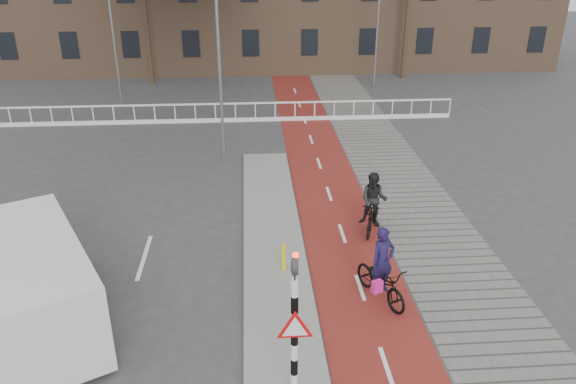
{
  "coord_description": "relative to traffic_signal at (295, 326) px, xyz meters",
  "views": [
    {
      "loc": [
        -1.32,
        -10.37,
        8.54
      ],
      "look_at": [
        -0.22,
        5.0,
        1.5
      ],
      "focal_mm": 35.0,
      "sensor_mm": 36.0,
      "label": 1
    }
  ],
  "objects": [
    {
      "name": "cyclist_near",
      "position": [
        2.5,
        3.48,
        -1.29
      ],
      "size": [
        1.43,
        2.09,
        2.05
      ],
      "rotation": [
        0.0,
        0.0,
        0.42
      ],
      "color": "black",
      "rests_on": "bike_lane"
    },
    {
      "name": "sidewalk",
      "position": [
        4.9,
        12.02,
        -1.98
      ],
      "size": [
        3.0,
        60.0,
        0.01
      ],
      "primitive_type": "cube",
      "color": "slate",
      "rests_on": "ground"
    },
    {
      "name": "streetlight_right",
      "position": [
        7.09,
        25.71,
        2.23
      ],
      "size": [
        0.12,
        0.12,
        8.45
      ],
      "primitive_type": "cylinder",
      "color": "slate",
      "rests_on": "ground"
    },
    {
      "name": "streetlight_left",
      "position": [
        -7.89,
        23.24,
        1.79
      ],
      "size": [
        0.12,
        0.12,
        7.57
      ],
      "primitive_type": "cylinder",
      "color": "slate",
      "rests_on": "ground"
    },
    {
      "name": "van",
      "position": [
        -5.78,
        2.97,
        -0.81
      ],
      "size": [
        4.24,
        5.58,
        2.24
      ],
      "rotation": [
        0.0,
        0.0,
        0.48
      ],
      "color": "silver",
      "rests_on": "ground"
    },
    {
      "name": "ground",
      "position": [
        0.6,
        2.02,
        -1.99
      ],
      "size": [
        120.0,
        120.0,
        0.0
      ],
      "primitive_type": "plane",
      "color": "#38383A",
      "rests_on": "ground"
    },
    {
      "name": "tree_right",
      "position": [
        9.46,
        27.92,
        1.95
      ],
      "size": [
        0.27,
        0.27,
        7.87
      ],
      "primitive_type": "cylinder",
      "color": "#332216",
      "rests_on": "ground"
    },
    {
      "name": "traffic_signal",
      "position": [
        0.0,
        0.0,
        0.0
      ],
      "size": [
        0.8,
        0.8,
        3.68
      ],
      "color": "black",
      "rests_on": "curb_island"
    },
    {
      "name": "railing",
      "position": [
        -4.4,
        19.02,
        -1.68
      ],
      "size": [
        28.0,
        0.1,
        0.99
      ],
      "color": "silver",
      "rests_on": "ground"
    },
    {
      "name": "tree_mid",
      "position": [
        -6.79,
        27.53,
        1.87
      ],
      "size": [
        0.25,
        0.25,
        7.72
      ],
      "primitive_type": "cylinder",
      "color": "#332216",
      "rests_on": "ground"
    },
    {
      "name": "curb_island",
      "position": [
        -0.1,
        6.02,
        -1.93
      ],
      "size": [
        1.8,
        16.0,
        0.12
      ],
      "primitive_type": "cube",
      "color": "gray",
      "rests_on": "ground"
    },
    {
      "name": "bollard",
      "position": [
        0.11,
        4.92,
        -1.49
      ],
      "size": [
        0.12,
        0.12,
        0.76
      ],
      "primitive_type": "cylinder",
      "color": "yellow",
      "rests_on": "curb_island"
    },
    {
      "name": "bike_lane",
      "position": [
        2.1,
        12.02,
        -1.98
      ],
      "size": [
        2.5,
        60.0,
        0.01
      ],
      "primitive_type": "cube",
      "color": "maroon",
      "rests_on": "ground"
    },
    {
      "name": "cyclist_far",
      "position": [
        3.05,
        7.1,
        -1.16
      ],
      "size": [
        1.17,
        1.91,
        1.98
      ],
      "rotation": [
        0.0,
        0.0,
        -0.38
      ],
      "color": "black",
      "rests_on": "bike_lane"
    },
    {
      "name": "streetlight_near",
      "position": [
        -1.8,
        13.51,
        1.92
      ],
      "size": [
        0.12,
        0.12,
        7.81
      ],
      "primitive_type": "cylinder",
      "color": "slate",
      "rests_on": "ground"
    }
  ]
}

